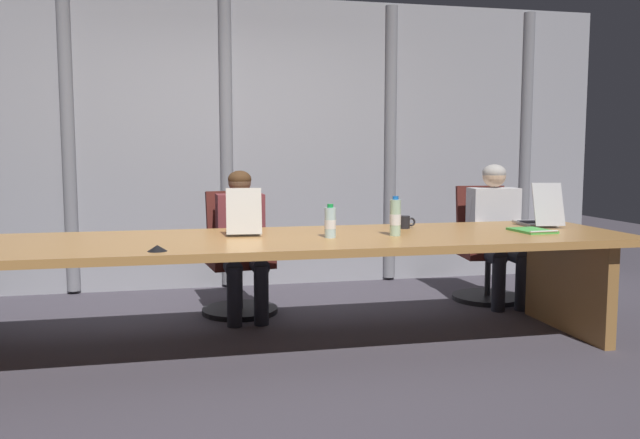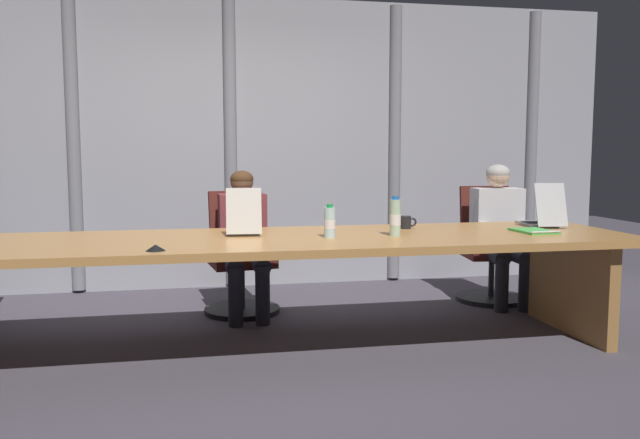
% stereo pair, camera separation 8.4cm
% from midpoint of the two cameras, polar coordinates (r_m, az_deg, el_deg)
% --- Properties ---
extents(ground_plane, '(15.00, 15.00, 0.00)m').
position_cam_midpoint_polar(ground_plane, '(4.32, -6.26, -11.33)').
color(ground_plane, '#47424C').
extents(conference_table, '(4.99, 1.17, 0.73)m').
position_cam_midpoint_polar(conference_table, '(4.18, -6.35, -3.30)').
color(conference_table, '#B77F42').
rests_on(conference_table, ground_plane).
extents(curtain_backdrop, '(7.50, 0.17, 2.71)m').
position_cam_midpoint_polar(curtain_backdrop, '(6.23, -8.48, 6.56)').
color(curtain_backdrop, '#9999A0').
rests_on(curtain_backdrop, ground_plane).
extents(laptop_left_mid, '(0.26, 0.42, 0.31)m').
position_cam_midpoint_polar(laptop_left_mid, '(4.38, -7.24, -0.47)').
color(laptop_left_mid, beige).
rests_on(laptop_left_mid, conference_table).
extents(laptop_center, '(0.27, 0.46, 0.32)m').
position_cam_midpoint_polar(laptop_center, '(5.09, 18.15, 0.19)').
color(laptop_center, '#BCBCC1').
rests_on(laptop_center, conference_table).
extents(office_chair_left_mid, '(0.60, 0.61, 0.96)m').
position_cam_midpoint_polar(office_chair_left_mid, '(5.28, -7.61, -4.17)').
color(office_chair_left_mid, '#511E19').
rests_on(office_chair_left_mid, ground_plane).
extents(office_chair_center, '(0.60, 0.60, 0.98)m').
position_cam_midpoint_polar(office_chair_center, '(5.86, 13.90, -3.23)').
color(office_chair_center, '#511E19').
rests_on(office_chair_center, ground_plane).
extents(person_left_mid, '(0.39, 0.55, 1.13)m').
position_cam_midpoint_polar(person_left_mid, '(5.08, -7.31, -1.38)').
color(person_left_mid, brown).
rests_on(person_left_mid, ground_plane).
extents(person_center, '(0.45, 0.57, 1.17)m').
position_cam_midpoint_polar(person_center, '(5.69, 14.79, -0.41)').
color(person_center, silver).
rests_on(person_center, ground_plane).
extents(water_bottle_primary, '(0.07, 0.07, 0.22)m').
position_cam_midpoint_polar(water_bottle_primary, '(4.15, 0.33, -0.27)').
color(water_bottle_primary, silver).
rests_on(water_bottle_primary, conference_table).
extents(water_bottle_secondary, '(0.07, 0.07, 0.26)m').
position_cam_midpoint_polar(water_bottle_secondary, '(4.27, 6.04, 0.16)').
color(water_bottle_secondary, '#ADD1B2').
rests_on(water_bottle_secondary, conference_table).
extents(coffee_mug_near, '(0.13, 0.08, 0.09)m').
position_cam_midpoint_polar(coffee_mug_near, '(4.69, 6.91, -0.23)').
color(coffee_mug_near, black).
rests_on(coffee_mug_near, conference_table).
extents(conference_mic_left_side, '(0.11, 0.11, 0.03)m').
position_cam_midpoint_polar(conference_mic_left_side, '(3.72, -14.66, -2.44)').
color(conference_mic_left_side, black).
rests_on(conference_mic_left_side, conference_table).
extents(spiral_notepad, '(0.24, 0.32, 0.03)m').
position_cam_midpoint_polar(spiral_notepad, '(4.69, 17.57, -0.93)').
color(spiral_notepad, '#4CB74C').
rests_on(spiral_notepad, conference_table).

